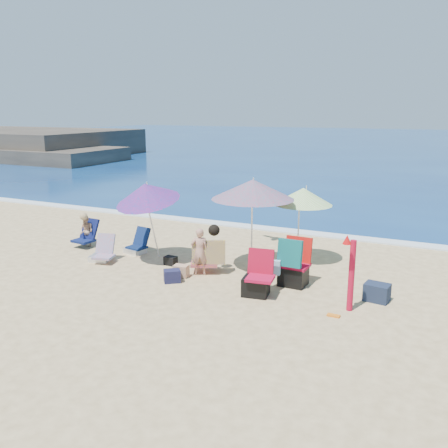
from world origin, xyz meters
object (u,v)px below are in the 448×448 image
at_px(person_left, 86,231).
at_px(umbrella_turquoise, 253,189).
at_px(chair_navy, 137,246).
at_px(umbrella_striped, 303,196).
at_px(chair_rainbow, 102,254).
at_px(umbrella_blue, 146,193).
at_px(person_center, 204,251).
at_px(camp_chair_left, 257,282).
at_px(furled_umbrella, 351,269).
at_px(camp_chair_right, 293,268).

bearing_deg(person_left, umbrella_turquoise, 0.80).
xyz_separation_m(chair_navy, person_left, (-1.52, -0.07, 0.25)).
distance_m(umbrella_turquoise, umbrella_striped, 1.33).
height_order(umbrella_turquoise, chair_rainbow, umbrella_turquoise).
relative_size(umbrella_striped, umbrella_blue, 0.89).
distance_m(chair_navy, person_left, 1.54).
bearing_deg(chair_navy, chair_rainbow, -111.82).
xyz_separation_m(umbrella_blue, chair_rainbow, (-1.05, -0.38, -1.48)).
relative_size(umbrella_blue, person_center, 1.92).
distance_m(chair_rainbow, camp_chair_left, 4.09).
bearing_deg(person_center, camp_chair_left, -24.06).
bearing_deg(camp_chair_left, umbrella_blue, 165.01).
bearing_deg(umbrella_blue, person_left, 168.66).
height_order(umbrella_striped, furled_umbrella, umbrella_striped).
distance_m(umbrella_striped, person_center, 2.58).
distance_m(umbrella_blue, camp_chair_right, 3.70).
bearing_deg(umbrella_turquoise, umbrella_blue, -167.93).
bearing_deg(umbrella_turquoise, person_center, -141.93).
relative_size(chair_navy, camp_chair_left, 0.70).
bearing_deg(camp_chair_right, furled_umbrella, -32.18).
xyz_separation_m(furled_umbrella, person_left, (-6.96, 1.26, -0.37)).
distance_m(umbrella_turquoise, person_center, 1.68).
xyz_separation_m(chair_navy, chair_rainbow, (-0.36, -0.89, 0.00)).
height_order(furled_umbrella, camp_chair_right, furled_umbrella).
xyz_separation_m(umbrella_striped, camp_chair_left, (-0.18, -2.34, -1.29)).
distance_m(chair_rainbow, person_left, 1.45).
height_order(umbrella_striped, person_left, umbrella_striped).
distance_m(furled_umbrella, person_center, 3.29).
bearing_deg(umbrella_turquoise, chair_rainbow, -165.53).
distance_m(umbrella_striped, chair_navy, 4.25).
bearing_deg(umbrella_striped, person_left, -168.65).
bearing_deg(chair_rainbow, person_left, 144.91).
xyz_separation_m(umbrella_blue, person_center, (1.54, -0.15, -1.14)).
height_order(umbrella_turquoise, person_left, umbrella_turquoise).
relative_size(chair_rainbow, camp_chair_right, 0.71).
xyz_separation_m(umbrella_turquoise, chair_rainbow, (-3.42, -0.88, -1.65)).
xyz_separation_m(umbrella_turquoise, person_center, (-0.84, -0.66, -1.30)).
xyz_separation_m(chair_rainbow, person_left, (-1.17, 0.82, 0.25)).
relative_size(umbrella_turquoise, chair_navy, 3.34).
relative_size(umbrella_turquoise, person_center, 1.97).
height_order(camp_chair_left, person_center, person_center).
bearing_deg(umbrella_blue, camp_chair_left, -14.99).
xyz_separation_m(camp_chair_right, person_center, (-1.94, -0.13, 0.14)).
xyz_separation_m(umbrella_turquoise, chair_navy, (-3.07, 0.01, -1.65)).
distance_m(umbrella_turquoise, umbrella_blue, 2.44).
bearing_deg(umbrella_turquoise, camp_chair_left, -64.07).
height_order(umbrella_blue, furled_umbrella, umbrella_blue).
xyz_separation_m(umbrella_striped, chair_navy, (-3.89, -1.02, -1.39)).
bearing_deg(person_left, furled_umbrella, -10.29).
height_order(umbrella_blue, camp_chair_right, umbrella_blue).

